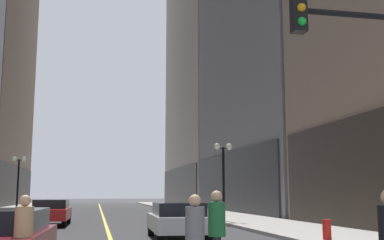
% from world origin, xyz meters
% --- Properties ---
extents(ground_plane, '(200.00, 200.00, 0.00)m').
position_xyz_m(ground_plane, '(0.00, 35.00, 0.00)').
color(ground_plane, '#38383A').
extents(sidewalk_right, '(4.50, 78.00, 0.15)m').
position_xyz_m(sidewalk_right, '(8.25, 35.00, 0.07)').
color(sidewalk_right, '#ADA8A0').
rests_on(sidewalk_right, ground).
extents(lane_centre_stripe, '(0.16, 70.00, 0.01)m').
position_xyz_m(lane_centre_stripe, '(0.00, 35.00, 0.00)').
color(lane_centre_stripe, '#E5D64C').
rests_on(lane_centre_stripe, ground).
extents(car_maroon, '(1.93, 4.55, 1.32)m').
position_xyz_m(car_maroon, '(-2.48, 6.14, 0.72)').
color(car_maroon, maroon).
rests_on(car_maroon, ground).
extents(car_silver, '(1.99, 4.42, 1.32)m').
position_xyz_m(car_silver, '(2.38, 12.79, 0.72)').
color(car_silver, '#B7B7BC').
rests_on(car_silver, ground).
extents(car_red, '(1.90, 4.43, 1.32)m').
position_xyz_m(car_red, '(-2.81, 21.42, 0.72)').
color(car_red, '#B21919').
rests_on(car_red, ground).
extents(pedestrian_in_green_parka, '(0.44, 0.44, 1.71)m').
position_xyz_m(pedestrian_in_green_parka, '(1.75, 4.58, 1.00)').
color(pedestrian_in_green_parka, black).
rests_on(pedestrian_in_green_parka, ground).
extents(pedestrian_in_tan_trench, '(0.43, 0.43, 1.63)m').
position_xyz_m(pedestrian_in_tan_trench, '(-1.86, 4.76, 0.95)').
color(pedestrian_in_tan_trench, black).
rests_on(pedestrian_in_tan_trench, ground).
extents(pedestrian_in_grey_suit, '(0.44, 0.44, 1.64)m').
position_xyz_m(pedestrian_in_grey_suit, '(1.13, 3.71, 0.95)').
color(pedestrian_in_grey_suit, black).
rests_on(pedestrian_in_grey_suit, ground).
extents(street_lamp_left_far, '(1.06, 0.36, 4.43)m').
position_xyz_m(street_lamp_left_far, '(-6.40, 33.89, 3.26)').
color(street_lamp_left_far, black).
rests_on(street_lamp_left_far, ground).
extents(street_lamp_right_mid, '(1.06, 0.36, 4.43)m').
position_xyz_m(street_lamp_right_mid, '(6.40, 21.26, 3.26)').
color(street_lamp_right_mid, black).
rests_on(street_lamp_right_mid, ground).
extents(fire_hydrant_right, '(0.28, 0.28, 0.80)m').
position_xyz_m(fire_hydrant_right, '(6.90, 10.19, 0.40)').
color(fire_hydrant_right, red).
rests_on(fire_hydrant_right, ground).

